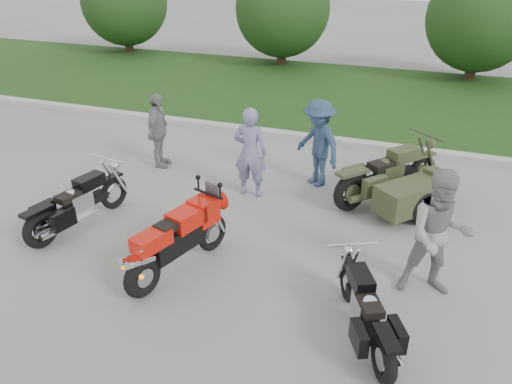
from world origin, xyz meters
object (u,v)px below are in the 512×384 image
(person_grey, at_px, (439,235))
(person_denim, at_px, (318,143))
(cruiser_right, at_px, (367,315))
(sportbike_red, at_px, (176,239))
(person_stripe, at_px, (250,152))
(person_back, at_px, (158,131))
(cruiser_left, at_px, (75,206))
(cruiser_sidecar, at_px, (401,188))

(person_grey, xyz_separation_m, person_denim, (-2.41, 2.92, -0.05))
(cruiser_right, bearing_deg, sportbike_red, 143.98)
(person_stripe, xyz_separation_m, person_back, (-2.39, 0.62, -0.07))
(sportbike_red, relative_size, person_grey, 1.09)
(sportbike_red, bearing_deg, cruiser_left, -176.63)
(cruiser_right, xyz_separation_m, person_grey, (0.72, 1.32, 0.55))
(person_denim, bearing_deg, cruiser_right, -31.19)
(person_stripe, xyz_separation_m, person_grey, (3.53, -2.01, 0.05))
(person_denim, xyz_separation_m, person_back, (-3.51, -0.29, -0.07))
(cruiser_right, height_order, person_grey, person_grey)
(person_back, bearing_deg, cruiser_right, -136.90)
(sportbike_red, relative_size, cruiser_sidecar, 0.88)
(cruiser_sidecar, height_order, person_back, person_back)
(cruiser_sidecar, height_order, person_grey, person_grey)
(cruiser_sidecar, relative_size, person_stripe, 1.31)
(person_denim, distance_m, person_back, 3.53)
(cruiser_sidecar, bearing_deg, cruiser_right, -50.73)
(cruiser_right, height_order, person_denim, person_denim)
(cruiser_right, relative_size, person_grey, 0.99)
(cruiser_right, distance_m, person_grey, 1.60)
(sportbike_red, distance_m, cruiser_right, 2.97)
(cruiser_right, bearing_deg, person_stripe, 103.61)
(cruiser_left, xyz_separation_m, person_denim, (3.53, 3.19, 0.46))
(cruiser_sidecar, bearing_deg, person_stripe, -133.02)
(cruiser_right, xyz_separation_m, cruiser_sidecar, (0.05, 3.67, 0.06))
(cruiser_sidecar, distance_m, person_stripe, 2.91)
(person_stripe, height_order, person_denim, person_denim)
(person_grey, bearing_deg, sportbike_red, -179.75)
(cruiser_left, distance_m, person_stripe, 3.35)
(cruiser_right, xyz_separation_m, person_denim, (-1.69, 4.23, 0.50))
(cruiser_sidecar, xyz_separation_m, person_back, (-5.25, 0.28, 0.37))
(sportbike_red, distance_m, person_grey, 3.76)
(person_denim, relative_size, person_back, 1.09)
(cruiser_sidecar, distance_m, person_grey, 2.50)
(person_grey, xyz_separation_m, person_back, (-5.92, 2.63, -0.12))
(sportbike_red, height_order, person_denim, person_denim)
(person_grey, distance_m, person_back, 6.48)
(cruiser_left, bearing_deg, cruiser_right, 1.08)
(cruiser_sidecar, bearing_deg, sportbike_red, -92.99)
(person_back, bearing_deg, person_stripe, -114.28)
(sportbike_red, xyz_separation_m, person_back, (-2.27, 3.46, 0.24))
(cruiser_left, height_order, person_denim, person_denim)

